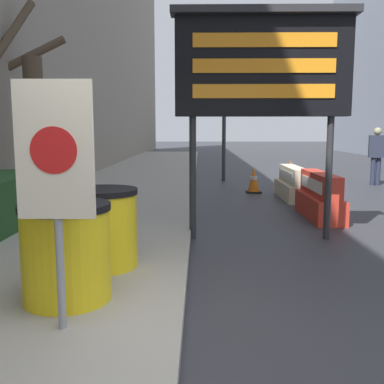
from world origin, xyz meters
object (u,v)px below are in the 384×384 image
Objects in this scene: barrel_drum_middle at (102,228)px; pedestrian_worker at (377,151)px; traffic_cone_mid at (290,173)px; traffic_light_near_curb at (224,101)px; traffic_cone_near at (254,180)px; jersey_barrier_red_striped at (319,198)px; warning_sign at (55,167)px; message_board at (263,66)px; barrel_drum_foreground at (66,252)px; jersey_barrier_cream at (293,185)px.

pedestrian_worker is at bearing 53.66° from barrel_drum_middle.
traffic_cone_mid is 3.01m from traffic_light_near_curb.
traffic_light_near_curb is (-0.63, 2.64, 2.17)m from traffic_cone_near.
warning_sign is at bearing -122.75° from jersey_barrier_red_striped.
pedestrian_worker is (4.26, 6.62, -1.52)m from message_board.
message_board is 7.27m from traffic_cone_mid.
barrel_drum_foreground is 0.51× the size of pedestrian_worker.
jersey_barrier_cream is 2.73m from traffic_cone_mid.
message_board reaches higher than jersey_barrier_red_striped.
barrel_drum_middle is 6.71m from jersey_barrier_cream.
traffic_cone_near is 3.47m from traffic_light_near_curb.
traffic_cone_mid is at bearing -24.63° from traffic_light_near_curb.
jersey_barrier_red_striped is at bearing -95.36° from traffic_cone_mid.
jersey_barrier_red_striped is (3.28, 3.49, -0.20)m from barrel_drum_middle.
pedestrian_worker is (2.94, 2.60, 0.66)m from jersey_barrier_cream.
warning_sign reaches higher than traffic_cone_mid.
message_board is at bearing -95.79° from traffic_cone_near.
jersey_barrier_cream is at bearing 63.68° from barrel_drum_foreground.
jersey_barrier_cream is (3.38, 6.82, -0.23)m from barrel_drum_foreground.
traffic_light_near_curb reaches higher than barrel_drum_middle.
barrel_drum_foreground is 10.27m from traffic_cone_mid.
traffic_light_near_curb is (-1.93, 0.88, 2.13)m from traffic_cone_mid.
traffic_cone_near is at bearing 84.21° from message_board.
barrel_drum_middle reaches higher than traffic_cone_near.
warning_sign reaches higher than barrel_drum_middle.
barrel_drum_middle is at bearing -136.86° from message_board.
message_board is 8.01m from pedestrian_worker.
barrel_drum_foreground reaches higher than traffic_cone_near.
barrel_drum_middle is 1.27× the size of traffic_cone_near.
jersey_barrier_cream is at bearing -67.87° from traffic_light_near_curb.
message_board reaches higher than traffic_cone_mid.
traffic_cone_mid is (0.47, 5.05, -0.01)m from jersey_barrier_red_striped.
pedestrian_worker is at bearing 57.22° from message_board.
traffic_light_near_curb is at bearing 112.13° from jersey_barrier_cream.
traffic_light_near_curb is 4.74m from pedestrian_worker.
message_board reaches higher than jersey_barrier_cream.
jersey_barrier_cream is at bearing 66.32° from warning_sign.
barrel_drum_middle is 0.47× the size of jersey_barrier_red_striped.
jersey_barrier_red_striped is 3.40m from traffic_cone_near.
traffic_light_near_curb reaches higher than traffic_cone_near.
barrel_drum_middle reaches higher than jersey_barrier_red_striped.
barrel_drum_middle is 0.51× the size of pedestrian_worker.
jersey_barrier_cream is at bearing 71.78° from message_board.
barrel_drum_middle is at bearing -113.71° from traffic_cone_mid.
traffic_light_near_curb reaches higher than warning_sign.
jersey_barrier_cream is (3.28, 5.85, -0.23)m from barrel_drum_middle.
message_board is at bearing -108.22° from jersey_barrier_cream.
traffic_cone_near is at bearing -141.39° from pedestrian_worker.
jersey_barrier_red_striped is at bearing 52.92° from barrel_drum_foreground.
warning_sign is 2.49× the size of traffic_cone_mid.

